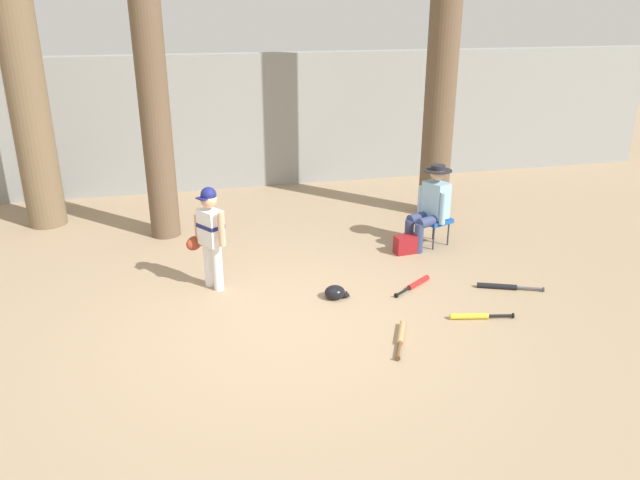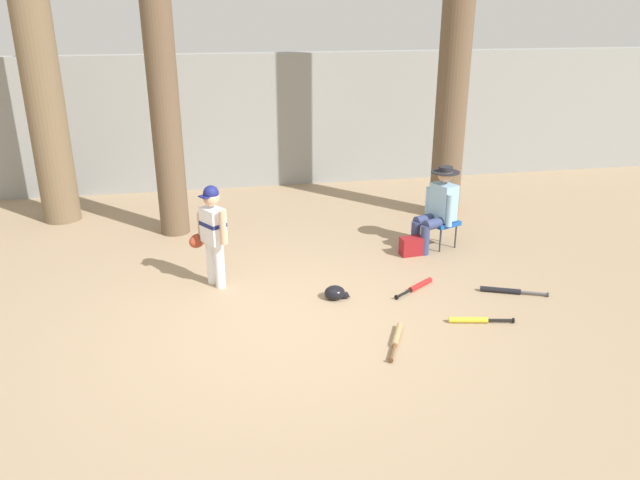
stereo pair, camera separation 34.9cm
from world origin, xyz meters
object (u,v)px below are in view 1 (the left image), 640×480
object	(u,v)px
seated_spectator	(431,204)
bat_yellow_trainer	(474,316)
tree_near_player	(149,57)
batting_helmet_black	(335,292)
tree_far_left	(28,98)
folding_stool	(434,221)
bat_wood_tan	(401,335)
young_ballplayer	(210,232)
bat_red_barrel	(416,284)
handbag_beside_stool	(406,244)
bat_black_composite	(502,286)
tree_behind_spectator	(442,63)

from	to	relation	value
seated_spectator	bat_yellow_trainer	xyz separation A→B (m)	(-0.40, -2.22, -0.61)
seated_spectator	tree_near_player	bearing A→B (deg)	159.24
seated_spectator	batting_helmet_black	world-z (taller)	seated_spectator
tree_near_player	tree_far_left	distance (m)	2.18
folding_stool	bat_wood_tan	world-z (taller)	folding_stool
young_ballplayer	bat_wood_tan	bearing A→B (deg)	-44.03
folding_stool	seated_spectator	size ratio (longest dim) A/B	0.43
young_ballplayer	batting_helmet_black	distance (m)	1.69
bat_red_barrel	tree_near_player	bearing A→B (deg)	138.48
tree_near_player	seated_spectator	bearing A→B (deg)	-20.76
seated_spectator	bat_wood_tan	bearing A→B (deg)	-119.42
handbag_beside_stool	bat_black_composite	size ratio (longest dim) A/B	0.44
tree_near_player	tree_behind_spectator	world-z (taller)	tree_near_player
tree_behind_spectator	young_ballplayer	world-z (taller)	tree_behind_spectator
bat_wood_tan	bat_black_composite	xyz separation A→B (m)	(1.67, 0.83, 0.00)
tree_near_player	tree_behind_spectator	bearing A→B (deg)	-0.19
bat_red_barrel	batting_helmet_black	size ratio (longest dim) A/B	2.09
bat_wood_tan	bat_yellow_trainer	size ratio (longest dim) A/B	0.96
handbag_beside_stool	tree_far_left	bearing A→B (deg)	153.49
tree_near_player	bat_yellow_trainer	distance (m)	5.57
tree_far_left	bat_yellow_trainer	world-z (taller)	tree_far_left
bat_black_composite	batting_helmet_black	xyz separation A→B (m)	(-2.09, 0.27, 0.04)
tree_near_player	bat_red_barrel	distance (m)	4.80
folding_stool	seated_spectator	distance (m)	0.29
young_ballplayer	bat_wood_tan	world-z (taller)	young_ballplayer
tree_near_player	handbag_beside_stool	distance (m)	4.45
folding_stool	bat_red_barrel	world-z (taller)	folding_stool
young_ballplayer	tree_far_left	xyz separation A→B (m)	(-2.38, 3.04, 1.26)
handbag_beside_stool	batting_helmet_black	size ratio (longest dim) A/B	1.14
handbag_beside_stool	batting_helmet_black	world-z (taller)	handbag_beside_stool
young_ballplayer	folding_stool	world-z (taller)	young_ballplayer
tree_far_left	bat_red_barrel	distance (m)	6.38
handbag_beside_stool	young_ballplayer	bearing A→B (deg)	-170.34
tree_near_player	handbag_beside_stool	bearing A→B (deg)	-25.76
folding_stool	young_ballplayer	bearing A→B (deg)	-168.09
bat_wood_tan	bat_black_composite	distance (m)	1.86
bat_red_barrel	bat_wood_tan	bearing A→B (deg)	-119.32
folding_stool	tree_near_player	bearing A→B (deg)	160.17
tree_near_player	folding_stool	size ratio (longest dim) A/B	11.45
tree_behind_spectator	seated_spectator	distance (m)	2.40
young_ballplayer	batting_helmet_black	world-z (taller)	young_ballplayer
tree_far_left	batting_helmet_black	size ratio (longest dim) A/B	16.75
tree_behind_spectator	batting_helmet_black	distance (m)	4.39
folding_stool	tree_far_left	world-z (taller)	tree_far_left
bat_wood_tan	bat_black_composite	size ratio (longest dim) A/B	0.90
folding_stool	handbag_beside_stool	distance (m)	0.60
batting_helmet_black	handbag_beside_stool	bearing A→B (deg)	39.76
tree_behind_spectator	bat_yellow_trainer	distance (m)	4.49
tree_behind_spectator	bat_red_barrel	size ratio (longest dim) A/B	9.28
handbag_beside_stool	bat_wood_tan	world-z (taller)	handbag_beside_stool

